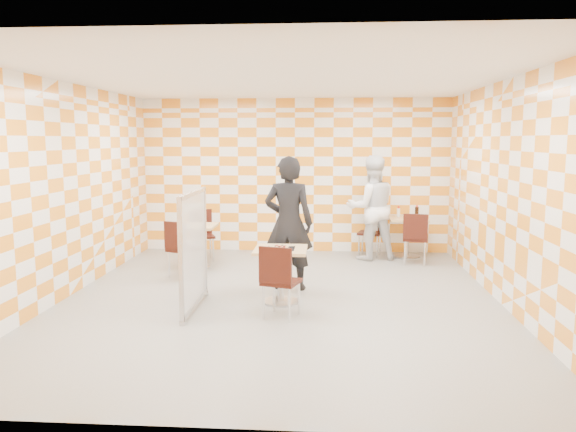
{
  "coord_description": "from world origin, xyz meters",
  "views": [
    {
      "loc": [
        0.65,
        -7.51,
        2.2
      ],
      "look_at": [
        0.1,
        0.2,
        1.15
      ],
      "focal_mm": 35.0,
      "sensor_mm": 36.0,
      "label": 1
    }
  ],
  "objects_px": {
    "chair_second_side": "(375,228)",
    "soda_bottle": "(417,212)",
    "main_table": "(281,266)",
    "chair_empty_near": "(180,245)",
    "man_dark": "(289,223)",
    "chair_second_front": "(415,235)",
    "partition": "(194,250)",
    "sport_bottle": "(398,212)",
    "man_white": "(371,208)",
    "second_table": "(407,230)",
    "empty_table": "(195,239)",
    "chair_empty_far": "(201,231)",
    "chair_main_front": "(279,276)"
  },
  "relations": [
    {
      "from": "chair_second_side",
      "to": "soda_bottle",
      "type": "xyz_separation_m",
      "value": [
        0.79,
        0.11,
        0.31
      ]
    },
    {
      "from": "main_table",
      "to": "chair_empty_near",
      "type": "height_order",
      "value": "chair_empty_near"
    },
    {
      "from": "chair_empty_near",
      "to": "main_table",
      "type": "bearing_deg",
      "value": -35.79
    },
    {
      "from": "chair_second_side",
      "to": "man_dark",
      "type": "height_order",
      "value": "man_dark"
    },
    {
      "from": "main_table",
      "to": "chair_second_front",
      "type": "height_order",
      "value": "chair_second_front"
    },
    {
      "from": "chair_second_front",
      "to": "partition",
      "type": "distance_m",
      "value": 4.34
    },
    {
      "from": "sport_bottle",
      "to": "man_white",
      "type": "bearing_deg",
      "value": -146.29
    },
    {
      "from": "second_table",
      "to": "main_table",
      "type": "bearing_deg",
      "value": -124.08
    },
    {
      "from": "chair_empty_near",
      "to": "partition",
      "type": "distance_m",
      "value": 1.75
    },
    {
      "from": "main_table",
      "to": "chair_second_front",
      "type": "distance_m",
      "value": 3.29
    },
    {
      "from": "empty_table",
      "to": "man_white",
      "type": "bearing_deg",
      "value": 17.13
    },
    {
      "from": "soda_bottle",
      "to": "sport_bottle",
      "type": "bearing_deg",
      "value": 171.33
    },
    {
      "from": "empty_table",
      "to": "chair_second_side",
      "type": "height_order",
      "value": "chair_second_side"
    },
    {
      "from": "soda_bottle",
      "to": "man_dark",
      "type": "bearing_deg",
      "value": -132.07
    },
    {
      "from": "second_table",
      "to": "chair_empty_far",
      "type": "relative_size",
      "value": 0.81
    },
    {
      "from": "main_table",
      "to": "chair_main_front",
      "type": "bearing_deg",
      "value": -87.25
    },
    {
      "from": "main_table",
      "to": "empty_table",
      "type": "height_order",
      "value": "same"
    },
    {
      "from": "chair_main_front",
      "to": "chair_empty_far",
      "type": "relative_size",
      "value": 1.0
    },
    {
      "from": "chair_second_front",
      "to": "partition",
      "type": "height_order",
      "value": "partition"
    },
    {
      "from": "soda_bottle",
      "to": "partition",
      "type": "bearing_deg",
      "value": -133.29
    },
    {
      "from": "second_table",
      "to": "chair_empty_far",
      "type": "bearing_deg",
      "value": -172.64
    },
    {
      "from": "second_table",
      "to": "chair_second_front",
      "type": "bearing_deg",
      "value": -85.96
    },
    {
      "from": "partition",
      "to": "sport_bottle",
      "type": "height_order",
      "value": "partition"
    },
    {
      "from": "man_dark",
      "to": "sport_bottle",
      "type": "xyz_separation_m",
      "value": [
        1.91,
        2.54,
        -0.15
      ]
    },
    {
      "from": "sport_bottle",
      "to": "soda_bottle",
      "type": "distance_m",
      "value": 0.34
    },
    {
      "from": "chair_second_front",
      "to": "chair_second_side",
      "type": "bearing_deg",
      "value": 135.05
    },
    {
      "from": "chair_main_front",
      "to": "sport_bottle",
      "type": "height_order",
      "value": "sport_bottle"
    },
    {
      "from": "chair_second_side",
      "to": "sport_bottle",
      "type": "bearing_deg",
      "value": 19.61
    },
    {
      "from": "chair_empty_near",
      "to": "chair_second_side",
      "type": "bearing_deg",
      "value": 30.26
    },
    {
      "from": "main_table",
      "to": "man_white",
      "type": "distance_m",
      "value": 3.29
    },
    {
      "from": "chair_second_front",
      "to": "chair_empty_near",
      "type": "distance_m",
      "value": 4.08
    },
    {
      "from": "chair_second_front",
      "to": "sport_bottle",
      "type": "distance_m",
      "value": 0.89
    },
    {
      "from": "main_table",
      "to": "partition",
      "type": "relative_size",
      "value": 0.48
    },
    {
      "from": "chair_empty_far",
      "to": "man_dark",
      "type": "relative_size",
      "value": 0.47
    },
    {
      "from": "chair_second_front",
      "to": "second_table",
      "type": "bearing_deg",
      "value": 94.04
    },
    {
      "from": "sport_bottle",
      "to": "chair_second_front",
      "type": "bearing_deg",
      "value": -75.95
    },
    {
      "from": "man_white",
      "to": "soda_bottle",
      "type": "xyz_separation_m",
      "value": [
        0.87,
        0.31,
        -0.11
      ]
    },
    {
      "from": "chair_empty_near",
      "to": "chair_second_front",
      "type": "bearing_deg",
      "value": 17.58
    },
    {
      "from": "empty_table",
      "to": "chair_empty_near",
      "type": "bearing_deg",
      "value": -95.32
    },
    {
      "from": "sport_bottle",
      "to": "second_table",
      "type": "bearing_deg",
      "value": -41.51
    },
    {
      "from": "empty_table",
      "to": "chair_main_front",
      "type": "relative_size",
      "value": 0.81
    },
    {
      "from": "chair_empty_far",
      "to": "soda_bottle",
      "type": "relative_size",
      "value": 4.02
    },
    {
      "from": "main_table",
      "to": "empty_table",
      "type": "relative_size",
      "value": 1.0
    },
    {
      "from": "partition",
      "to": "sport_bottle",
      "type": "relative_size",
      "value": 7.75
    },
    {
      "from": "second_table",
      "to": "empty_table",
      "type": "distance_m",
      "value": 3.95
    },
    {
      "from": "empty_table",
      "to": "soda_bottle",
      "type": "xyz_separation_m",
      "value": [
        3.95,
        1.26,
        0.34
      ]
    },
    {
      "from": "man_white",
      "to": "chair_main_front",
      "type": "bearing_deg",
      "value": 57.15
    },
    {
      "from": "main_table",
      "to": "second_table",
      "type": "height_order",
      "value": "same"
    },
    {
      "from": "man_white",
      "to": "sport_bottle",
      "type": "height_order",
      "value": "man_white"
    },
    {
      "from": "second_table",
      "to": "empty_table",
      "type": "xyz_separation_m",
      "value": [
        -3.77,
        -1.17,
        0.0
      ]
    }
  ]
}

